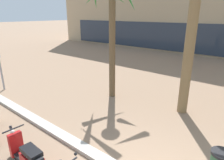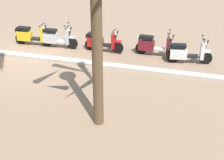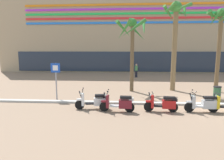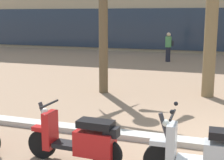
# 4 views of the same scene
# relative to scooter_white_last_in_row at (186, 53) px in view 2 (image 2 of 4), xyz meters

# --- Properties ---
(ground_plane) EXTENTS (200.00, 200.00, 0.00)m
(ground_plane) POSITION_rel_scooter_white_last_in_row_xyz_m (6.56, 1.27, -0.44)
(ground_plane) COLOR #93755B
(curb_strip) EXTENTS (60.00, 0.36, 0.12)m
(curb_strip) POSITION_rel_scooter_white_last_in_row_xyz_m (6.56, 1.19, -0.38)
(curb_strip) COLOR #BCB7AD
(curb_strip) RESTS_ON ground
(scooter_white_last_in_row) EXTENTS (1.85, 0.64, 1.17)m
(scooter_white_last_in_row) POSITION_rel_scooter_white_last_in_row_xyz_m (0.00, 0.00, 0.00)
(scooter_white_last_in_row) COLOR black
(scooter_white_last_in_row) RESTS_ON ground
(scooter_maroon_lead_nearest) EXTENTS (1.86, 0.56, 1.17)m
(scooter_maroon_lead_nearest) POSITION_rel_scooter_white_last_in_row_xyz_m (1.41, -0.44, 0.02)
(scooter_maroon_lead_nearest) COLOR black
(scooter_maroon_lead_nearest) RESTS_ON ground
(scooter_red_second_in_line) EXTENTS (1.78, 0.56, 1.04)m
(scooter_red_second_in_line) POSITION_rel_scooter_white_last_in_row_xyz_m (3.71, -0.28, 0.00)
(scooter_red_second_in_line) COLOR black
(scooter_red_second_in_line) RESTS_ON ground
(scooter_silver_mid_rear) EXTENTS (1.75, 0.56, 1.17)m
(scooter_silver_mid_rear) POSITION_rel_scooter_white_last_in_row_xyz_m (5.81, -0.20, 0.01)
(scooter_silver_mid_rear) COLOR black
(scooter_silver_mid_rear) RESTS_ON ground
(scooter_yellow_mid_front) EXTENTS (1.84, 0.56, 1.04)m
(scooter_yellow_mid_front) POSITION_rel_scooter_white_last_in_row_xyz_m (7.10, -0.17, 0.01)
(scooter_yellow_mid_front) COLOR black
(scooter_yellow_mid_front) RESTS_ON ground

